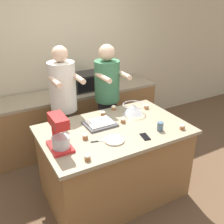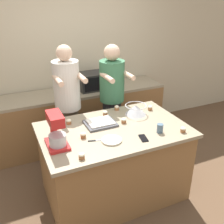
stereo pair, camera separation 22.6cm
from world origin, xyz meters
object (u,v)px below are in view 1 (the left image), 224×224
(cupcake_0, at_px, (56,124))
(cupcake_9, at_px, (114,108))
(cell_phone, at_px, (145,137))
(drinking_glass, at_px, (160,126))
(cupcake_3, at_px, (68,123))
(person_left, at_px, (65,110))
(cupcake_8, at_px, (85,136))
(cupcake_5, at_px, (182,127))
(cupcake_2, at_px, (123,120))
(person_right, at_px, (107,102))
(mixing_bowl, at_px, (133,108))
(stand_mixer, at_px, (59,134))
(microwave_oven, at_px, (86,81))
(small_plate, at_px, (114,140))
(cupcake_6, at_px, (147,106))
(cupcake_1, at_px, (52,121))
(knife, at_px, (100,141))
(baking_tray, at_px, (100,123))
(cupcake_7, at_px, (87,157))
(cupcake_4, at_px, (103,113))

(cupcake_0, relative_size, cupcake_9, 1.00)
(cell_phone, distance_m, drinking_glass, 0.24)
(cupcake_3, bearing_deg, person_left, 74.99)
(cupcake_0, relative_size, cupcake_8, 1.00)
(cupcake_0, distance_m, cupcake_5, 1.40)
(drinking_glass, bearing_deg, cupcake_2, 125.58)
(person_right, height_order, cupcake_2, person_right)
(mixing_bowl, height_order, cupcake_2, mixing_bowl)
(stand_mixer, xyz_separation_m, microwave_oven, (0.93, 1.46, -0.04))
(small_plate, bearing_deg, person_left, 100.32)
(person_left, xyz_separation_m, cupcake_0, (-0.24, -0.40, 0.03))
(person_left, bearing_deg, cupcake_5, -49.69)
(cupcake_6, bearing_deg, cupcake_2, -158.11)
(person_left, height_order, cell_phone, person_left)
(mixing_bowl, relative_size, cupcake_1, 4.31)
(stand_mixer, bearing_deg, cupcake_5, -12.48)
(drinking_glass, xyz_separation_m, knife, (-0.68, 0.12, -0.05))
(stand_mixer, xyz_separation_m, baking_tray, (0.56, 0.25, -0.14))
(knife, height_order, cupcake_2, cupcake_2)
(cupcake_0, height_order, cupcake_5, same)
(cupcake_0, xyz_separation_m, cupcake_7, (0.04, -0.75, 0.00))
(baking_tray, relative_size, cupcake_6, 5.56)
(cupcake_0, xyz_separation_m, cupcake_2, (0.71, -0.27, 0.00))
(knife, xyz_separation_m, cupcake_5, (0.91, -0.22, 0.03))
(microwave_oven, relative_size, cupcake_1, 7.81)
(cupcake_7, xyz_separation_m, cupcake_9, (0.75, 0.84, 0.00))
(drinking_glass, height_order, cupcake_7, drinking_glass)
(knife, relative_size, cupcake_7, 3.53)
(microwave_oven, bearing_deg, cupcake_3, -123.87)
(cupcake_4, bearing_deg, stand_mixer, -147.54)
(drinking_glass, xyz_separation_m, cupcake_3, (-0.84, 0.59, -0.02))
(mixing_bowl, xyz_separation_m, cell_phone, (-0.21, -0.55, -0.06))
(knife, bearing_deg, person_left, 92.98)
(stand_mixer, relative_size, cupcake_0, 5.69)
(microwave_oven, relative_size, cupcake_6, 7.81)
(cupcake_1, bearing_deg, person_left, 48.49)
(cupcake_0, height_order, cupcake_1, same)
(cupcake_0, xyz_separation_m, cupcake_9, (0.79, 0.09, 0.00))
(stand_mixer, relative_size, baking_tray, 1.02)
(person_right, height_order, baking_tray, person_right)
(stand_mixer, distance_m, cupcake_5, 1.34)
(stand_mixer, height_order, baking_tray, stand_mixer)
(cell_phone, xyz_separation_m, cupcake_4, (-0.14, 0.67, 0.03))
(cupcake_5, bearing_deg, baking_tray, 144.30)
(person_right, relative_size, cupcake_4, 27.24)
(baking_tray, xyz_separation_m, cupcake_6, (0.73, 0.11, 0.01))
(baking_tray, relative_size, drinking_glass, 3.48)
(cupcake_7, distance_m, cupcake_8, 0.38)
(cupcake_5, bearing_deg, person_right, 106.40)
(baking_tray, bearing_deg, cupcake_9, 39.81)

